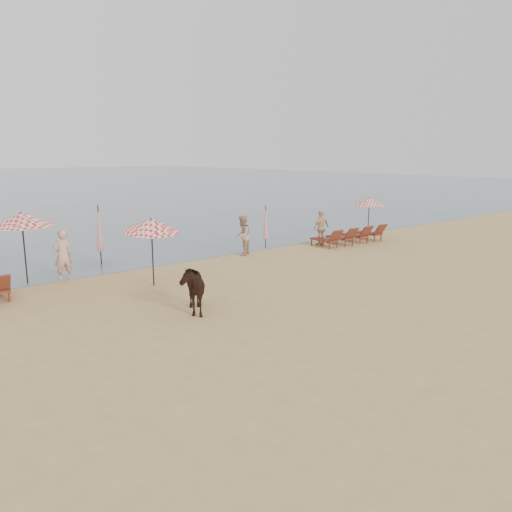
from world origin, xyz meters
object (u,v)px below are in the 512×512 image
(umbrella_open_right, at_px, (369,202))
(cow, at_px, (190,287))
(lounger_cluster_right, at_px, (351,235))
(umbrella_closed_left, at_px, (99,228))
(beachgoer_right_b, at_px, (321,228))
(beachgoer_left, at_px, (63,255))
(umbrella_closed_right, at_px, (266,222))
(umbrella_open_left_a, at_px, (22,219))
(umbrella_open_left_b, at_px, (151,225))
(beachgoer_right_a, at_px, (242,235))

(umbrella_open_right, height_order, cow, umbrella_open_right)
(lounger_cluster_right, xyz_separation_m, umbrella_closed_left, (-11.21, 3.05, 1.04))
(beachgoer_right_b, bearing_deg, beachgoer_left, -6.28)
(umbrella_closed_left, bearing_deg, lounger_cluster_right, -15.23)
(cow, height_order, beachgoer_left, beachgoer_left)
(lounger_cluster_right, height_order, umbrella_closed_left, umbrella_closed_left)
(lounger_cluster_right, height_order, cow, cow)
(umbrella_open_right, xyz_separation_m, beachgoer_right_b, (-3.02, 0.39, -1.07))
(lounger_cluster_right, distance_m, umbrella_closed_right, 4.40)
(umbrella_closed_left, relative_size, beachgoer_left, 1.33)
(lounger_cluster_right, distance_m, umbrella_closed_left, 11.66)
(lounger_cluster_right, distance_m, umbrella_open_left_a, 14.49)
(umbrella_open_left_b, distance_m, umbrella_closed_right, 7.60)
(lounger_cluster_right, relative_size, umbrella_open_left_b, 1.63)
(beachgoer_right_b, bearing_deg, umbrella_open_left_a, -6.97)
(umbrella_open_right, distance_m, umbrella_closed_left, 13.14)
(beachgoer_right_b, bearing_deg, lounger_cluster_right, 153.75)
(umbrella_closed_right, height_order, beachgoer_right_a, umbrella_closed_right)
(umbrella_open_right, height_order, beachgoer_right_a, umbrella_open_right)
(cow, xyz_separation_m, beachgoer_right_a, (5.89, 5.28, 0.15))
(umbrella_open_right, xyz_separation_m, beachgoer_right_a, (-7.36, 0.87, -1.05))
(umbrella_closed_right, xyz_separation_m, beachgoer_left, (-9.13, -0.08, -0.33))
(umbrella_open_right, bearing_deg, beachgoer_right_a, -164.04)
(umbrella_closed_left, height_order, beachgoer_right_a, umbrella_closed_left)
(lounger_cluster_right, bearing_deg, beachgoer_right_a, 170.84)
(umbrella_open_left_b, relative_size, beachgoer_right_a, 1.37)
(beachgoer_right_a, bearing_deg, beachgoer_right_b, 137.08)
(cow, bearing_deg, beachgoer_right_b, 49.08)
(beachgoer_left, bearing_deg, umbrella_open_left_a, -14.89)
(beachgoer_left, distance_m, beachgoer_right_a, 7.40)
(beachgoer_left, bearing_deg, beachgoer_right_a, 173.89)
(umbrella_closed_left, bearing_deg, beachgoer_right_b, -13.83)
(umbrella_open_left_a, distance_m, beachgoer_left, 1.74)
(umbrella_closed_right, xyz_separation_m, beachgoer_right_b, (2.60, -1.00, -0.38))
(umbrella_open_left_a, height_order, beachgoer_left, umbrella_open_left_a)
(beachgoer_left, height_order, beachgoer_right_a, beachgoer_left)
(beachgoer_right_a, xyz_separation_m, beachgoer_right_b, (4.34, -0.48, -0.02))
(umbrella_open_left_a, xyz_separation_m, umbrella_open_right, (15.89, -1.55, -0.28))
(umbrella_closed_right, distance_m, cow, 9.60)
(umbrella_closed_left, bearing_deg, cow, -93.37)
(umbrella_open_left_a, relative_size, umbrella_closed_left, 1.03)
(beachgoer_left, bearing_deg, umbrella_closed_right, 177.80)
(umbrella_closed_right, bearing_deg, umbrella_open_left_b, -159.59)
(umbrella_closed_left, distance_m, cow, 7.26)
(lounger_cluster_right, relative_size, beachgoer_left, 2.15)
(umbrella_closed_left, relative_size, beachgoer_right_b, 1.41)
(beachgoer_right_a, bearing_deg, umbrella_closed_right, 160.07)
(umbrella_closed_left, distance_m, beachgoer_right_a, 5.83)
(umbrella_closed_left, height_order, beachgoer_left, umbrella_closed_left)
(lounger_cluster_right, relative_size, umbrella_closed_left, 1.61)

